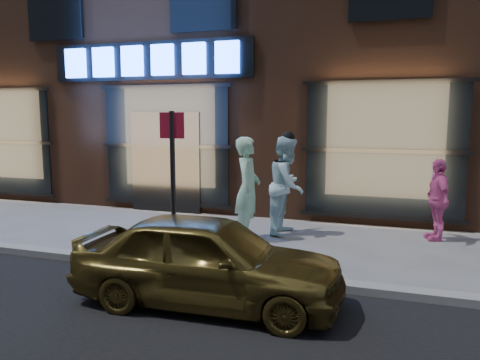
# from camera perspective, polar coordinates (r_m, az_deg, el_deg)

# --- Properties ---
(ground) EXTENTS (90.00, 90.00, 0.00)m
(ground) POSITION_cam_1_polar(r_m,az_deg,el_deg) (8.38, -21.39, -8.81)
(ground) COLOR slate
(ground) RESTS_ON ground
(curb) EXTENTS (60.00, 0.25, 0.12)m
(curb) POSITION_cam_1_polar(r_m,az_deg,el_deg) (8.36, -21.41, -8.42)
(curb) COLOR gray
(curb) RESTS_ON ground
(storefront_building) EXTENTS (30.20, 8.28, 10.30)m
(storefront_building) POSITION_cam_1_polar(r_m,az_deg,el_deg) (15.31, -2.02, 18.55)
(storefront_building) COLOR #54301E
(storefront_building) RESTS_ON ground
(man_bowtie) EXTENTS (0.56, 0.77, 1.93)m
(man_bowtie) POSITION_cam_1_polar(r_m,az_deg,el_deg) (8.77, 0.95, -1.03)
(man_bowtie) COLOR #AFE6BE
(man_bowtie) RESTS_ON ground
(man_cap) EXTENTS (0.80, 0.99, 1.93)m
(man_cap) POSITION_cam_1_polar(r_m,az_deg,el_deg) (9.23, 5.78, -0.63)
(man_cap) COLOR silver
(man_cap) RESTS_ON ground
(passerby) EXTENTS (0.60, 0.97, 1.53)m
(passerby) POSITION_cam_1_polar(r_m,az_deg,el_deg) (9.49, 22.91, -2.21)
(passerby) COLOR pink
(passerby) RESTS_ON ground
(gold_sedan) EXTENTS (3.39, 1.46, 1.14)m
(gold_sedan) POSITION_cam_1_polar(r_m,az_deg,el_deg) (5.86, -3.94, -9.65)
(gold_sedan) COLOR brown
(gold_sedan) RESTS_ON ground
(sign_post) EXTENTS (0.38, 0.08, 2.40)m
(sign_post) POSITION_cam_1_polar(r_m,az_deg,el_deg) (7.02, -8.19, 0.59)
(sign_post) COLOR #262628
(sign_post) RESTS_ON ground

